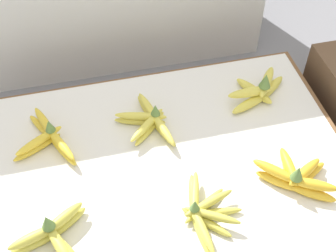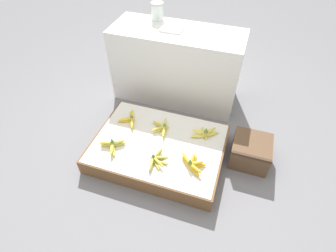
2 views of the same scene
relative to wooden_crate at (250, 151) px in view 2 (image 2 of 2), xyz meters
name	(u,v)px [view 2 (image 2 of 2)]	position (x,y,z in m)	size (l,w,h in m)	color
ground_plane	(159,154)	(-0.76, -0.19, -0.11)	(10.00, 10.00, 0.00)	slate
display_platform	(159,148)	(-0.76, -0.19, -0.03)	(1.10, 0.81, 0.15)	brown
back_vendor_table	(176,66)	(-0.86, 0.66, 0.27)	(1.26, 0.49, 0.75)	white
wooden_crate	(250,151)	(0.00, 0.00, 0.00)	(0.31, 0.31, 0.22)	brown
banana_bunch_front_left	(113,145)	(-1.10, -0.36, 0.07)	(0.21, 0.19, 0.10)	gold
banana_bunch_front_midleft	(156,159)	(-0.71, -0.38, 0.07)	(0.17, 0.26, 0.08)	gold
banana_bunch_front_midright	(192,163)	(-0.43, -0.33, 0.07)	(0.22, 0.21, 0.10)	gold
banana_bunch_middle_left	(130,119)	(-1.09, -0.03, 0.07)	(0.19, 0.24, 0.09)	gold
banana_bunch_middle_midleft	(162,127)	(-0.78, -0.03, 0.07)	(0.18, 0.25, 0.09)	#DBCC4C
banana_bunch_middle_midright	(205,133)	(-0.40, 0.01, 0.08)	(0.23, 0.17, 0.11)	#DBCC4C
glass_jar	(157,11)	(-1.12, 0.82, 0.72)	(0.12, 0.12, 0.16)	silver
foam_tray_white	(172,29)	(-0.91, 0.66, 0.65)	(0.20, 0.17, 0.02)	white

